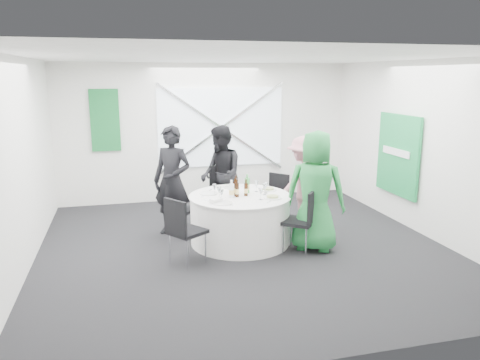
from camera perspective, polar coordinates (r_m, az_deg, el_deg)
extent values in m
plane|color=black|center=(7.19, 0.40, -8.14)|extent=(6.00, 6.00, 0.00)
plane|color=silver|center=(6.73, 0.44, 14.77)|extent=(6.00, 6.00, 0.00)
plane|color=white|center=(9.72, -4.11, 5.81)|extent=(6.00, 0.00, 6.00)
plane|color=white|center=(4.06, 11.27, -4.06)|extent=(6.00, 0.00, 6.00)
plane|color=white|center=(6.72, -25.15, 1.58)|extent=(0.00, 6.00, 6.00)
plane|color=white|center=(8.11, 21.43, 3.61)|extent=(0.00, 6.00, 6.00)
cube|color=white|center=(9.73, -2.32, 6.43)|extent=(2.60, 0.03, 1.60)
cube|color=silver|center=(9.69, -2.27, 6.40)|extent=(2.63, 0.05, 1.84)
cube|color=silver|center=(9.69, -2.27, 6.40)|extent=(2.63, 0.05, 1.84)
cube|color=#136130|center=(9.49, -16.13, 7.00)|extent=(0.55, 0.04, 1.20)
cube|color=#1A9046|center=(8.59, 18.69, 2.93)|extent=(0.05, 1.20, 1.40)
cylinder|color=silver|center=(7.25, 0.00, -4.86)|extent=(1.52, 1.52, 0.74)
cylinder|color=silver|center=(7.14, 0.00, -1.96)|extent=(1.56, 1.56, 0.02)
cube|color=black|center=(8.23, -1.96, -1.94)|extent=(0.45, 0.45, 0.05)
cube|color=black|center=(8.37, -2.31, 0.19)|extent=(0.43, 0.05, 0.48)
cylinder|color=silver|center=(8.51, -1.04, -3.20)|extent=(0.02, 0.02, 0.46)
cylinder|color=silver|center=(8.43, -3.44, -3.37)|extent=(0.02, 0.02, 0.46)
cylinder|color=silver|center=(8.17, -0.42, -3.87)|extent=(0.02, 0.02, 0.46)
cylinder|color=silver|center=(8.09, -2.91, -4.05)|extent=(0.02, 0.02, 0.46)
cube|color=black|center=(7.69, -7.02, -3.61)|extent=(0.54, 0.54, 0.05)
cube|color=black|center=(7.72, -8.23, -1.82)|extent=(0.25, 0.31, 0.41)
cylinder|color=silver|center=(7.95, -7.38, -4.68)|extent=(0.02, 0.02, 0.39)
cylinder|color=silver|center=(7.70, -8.57, -5.30)|extent=(0.02, 0.02, 0.39)
cylinder|color=silver|center=(7.80, -5.41, -4.97)|extent=(0.02, 0.02, 0.39)
cylinder|color=silver|center=(7.55, -6.56, -5.62)|extent=(0.02, 0.02, 0.39)
cube|color=black|center=(8.03, 4.04, -2.66)|extent=(0.57, 0.57, 0.05)
cube|color=black|center=(8.13, 4.77, -0.71)|extent=(0.28, 0.32, 0.44)
cylinder|color=silver|center=(8.15, 5.61, -4.12)|extent=(0.02, 0.02, 0.42)
cylinder|color=silver|center=(8.31, 3.63, -3.76)|extent=(0.02, 0.02, 0.42)
cylinder|color=silver|center=(7.88, 4.43, -4.70)|extent=(0.02, 0.02, 0.42)
cylinder|color=silver|center=(8.04, 2.40, -4.31)|extent=(0.02, 0.02, 0.42)
cube|color=black|center=(6.91, 7.12, -5.07)|extent=(0.60, 0.60, 0.05)
cube|color=black|center=(6.79, 8.83, -3.22)|extent=(0.28, 0.35, 0.46)
cylinder|color=silver|center=(6.79, 8.05, -7.57)|extent=(0.02, 0.02, 0.44)
cylinder|color=silver|center=(7.10, 8.82, -6.67)|extent=(0.02, 0.02, 0.44)
cylinder|color=silver|center=(6.88, 5.26, -7.21)|extent=(0.02, 0.02, 0.44)
cylinder|color=silver|center=(7.19, 6.15, -6.34)|extent=(0.02, 0.02, 0.44)
cube|color=black|center=(6.46, -6.46, -6.27)|extent=(0.60, 0.60, 0.05)
cube|color=black|center=(6.25, -7.90, -4.48)|extent=(0.27, 0.36, 0.46)
cylinder|color=silver|center=(6.56, -8.59, -8.30)|extent=(0.02, 0.02, 0.44)
cylinder|color=silver|center=(6.31, -6.48, -9.08)|extent=(0.02, 0.02, 0.44)
cylinder|color=silver|center=(6.78, -6.33, -7.53)|extent=(0.02, 0.02, 0.44)
cylinder|color=silver|center=(6.54, -4.21, -8.25)|extent=(0.02, 0.02, 0.44)
imported|color=black|center=(7.60, -8.26, -0.12)|extent=(0.78, 0.72, 1.78)
imported|color=black|center=(8.14, -2.35, 0.64)|extent=(0.51, 0.86, 1.72)
imported|color=#BC7A84|center=(7.88, 7.79, -0.38)|extent=(1.12, 0.78, 1.58)
imported|color=#23823C|center=(6.92, 9.19, -1.36)|extent=(1.04, 0.92, 1.79)
cylinder|color=white|center=(7.60, -1.07, -0.93)|extent=(0.24, 0.24, 0.01)
cylinder|color=white|center=(7.25, -3.85, -1.62)|extent=(0.28, 0.28, 0.01)
cylinder|color=white|center=(7.47, 3.47, -1.20)|extent=(0.27, 0.27, 0.01)
cylinder|color=#9EB662|center=(7.46, 3.48, -1.05)|extent=(0.17, 0.17, 0.02)
cylinder|color=white|center=(6.99, 3.98, -2.17)|extent=(0.27, 0.27, 0.01)
cylinder|color=#9EB662|center=(6.98, 3.98, -2.01)|extent=(0.18, 0.18, 0.02)
cylinder|color=white|center=(6.69, -2.14, -2.82)|extent=(0.28, 0.28, 0.01)
cube|color=silver|center=(6.73, -2.96, -2.48)|extent=(0.19, 0.17, 0.05)
cylinder|color=#381A0A|center=(7.10, -0.61, -1.08)|extent=(0.06, 0.06, 0.21)
cylinder|color=#381A0A|center=(7.07, -0.61, 0.00)|extent=(0.02, 0.02, 0.06)
cylinder|color=#E5CD79|center=(7.11, -0.61, -1.24)|extent=(0.06, 0.06, 0.07)
cylinder|color=#381A0A|center=(7.24, -0.49, -0.80)|extent=(0.06, 0.06, 0.22)
cylinder|color=#381A0A|center=(7.21, -0.49, 0.27)|extent=(0.02, 0.02, 0.06)
cylinder|color=#E5CD79|center=(7.24, -0.49, -0.97)|extent=(0.06, 0.06, 0.08)
cylinder|color=#381A0A|center=(7.09, 0.73, -1.16)|extent=(0.06, 0.06, 0.20)
cylinder|color=#381A0A|center=(7.06, 0.73, -0.15)|extent=(0.02, 0.02, 0.06)
cylinder|color=#E5CD79|center=(7.10, 0.73, -1.32)|extent=(0.06, 0.06, 0.07)
cylinder|color=#381A0A|center=(7.02, -0.37, -1.22)|extent=(0.06, 0.06, 0.21)
cylinder|color=#381A0A|center=(6.99, -0.37, -0.13)|extent=(0.02, 0.02, 0.06)
cylinder|color=#E5CD79|center=(7.03, -0.37, -1.39)|extent=(0.06, 0.06, 0.08)
cylinder|color=green|center=(7.26, 0.88, -0.67)|extent=(0.08, 0.08, 0.24)
cylinder|color=green|center=(7.23, 0.88, 0.47)|extent=(0.03, 0.03, 0.06)
cylinder|color=#E5CD79|center=(7.27, 0.88, -0.86)|extent=(0.08, 0.08, 0.08)
cylinder|color=white|center=(6.99, -1.04, -1.32)|extent=(0.08, 0.08, 0.21)
cylinder|color=white|center=(6.96, -1.04, -0.25)|extent=(0.03, 0.03, 0.06)
cylinder|color=#E5CD79|center=(6.99, -1.04, -1.49)|extent=(0.08, 0.08, 0.07)
cylinder|color=white|center=(7.29, 3.15, -1.59)|extent=(0.06, 0.06, 0.00)
cylinder|color=white|center=(7.27, 3.16, -1.19)|extent=(0.01, 0.01, 0.10)
cone|color=white|center=(7.26, 3.16, -0.61)|extent=(0.07, 0.07, 0.08)
cylinder|color=white|center=(7.19, 3.00, -1.78)|extent=(0.06, 0.06, 0.00)
cylinder|color=white|center=(7.18, 3.01, -1.38)|extent=(0.01, 0.01, 0.10)
cone|color=white|center=(7.16, 3.02, -0.79)|extent=(0.07, 0.07, 0.08)
cylinder|color=white|center=(6.99, -2.56, -2.20)|extent=(0.06, 0.06, 0.00)
cylinder|color=white|center=(6.97, -2.56, -1.79)|extent=(0.01, 0.01, 0.10)
cone|color=white|center=(6.96, -2.57, -1.18)|extent=(0.07, 0.07, 0.08)
cylinder|color=white|center=(6.84, -2.27, -2.53)|extent=(0.06, 0.06, 0.00)
cylinder|color=white|center=(6.82, -2.27, -2.11)|extent=(0.01, 0.01, 0.10)
cone|color=white|center=(6.81, -2.28, -1.49)|extent=(0.07, 0.07, 0.08)
cylinder|color=white|center=(7.38, 1.99, -1.40)|extent=(0.06, 0.06, 0.00)
cylinder|color=white|center=(7.37, 2.00, -1.01)|extent=(0.01, 0.01, 0.10)
cone|color=white|center=(7.35, 2.00, -0.43)|extent=(0.07, 0.07, 0.08)
cylinder|color=white|center=(6.90, 2.55, -2.39)|extent=(0.06, 0.06, 0.00)
cylinder|color=white|center=(6.89, 2.56, -1.97)|extent=(0.01, 0.01, 0.10)
cone|color=white|center=(6.87, 2.56, -1.36)|extent=(0.07, 0.07, 0.08)
cylinder|color=white|center=(7.16, -3.10, -1.84)|extent=(0.06, 0.06, 0.00)
cylinder|color=white|center=(7.15, -3.10, -1.44)|extent=(0.01, 0.01, 0.10)
cone|color=white|center=(7.13, -3.11, -0.84)|extent=(0.07, 0.07, 0.08)
cube|color=silver|center=(7.43, 3.86, -1.30)|extent=(0.09, 0.13, 0.01)
cube|color=silver|center=(7.63, 2.21, -0.92)|extent=(0.08, 0.14, 0.01)
cube|color=silver|center=(7.47, -3.67, -1.24)|extent=(0.09, 0.14, 0.01)
cube|color=silver|center=(7.09, -4.62, -2.00)|extent=(0.08, 0.14, 0.01)
cube|color=silver|center=(7.69, 0.61, -0.79)|extent=(0.15, 0.03, 0.01)
cube|color=silver|center=(7.65, -1.87, -0.88)|extent=(0.15, 0.03, 0.01)
cube|color=silver|center=(6.84, -3.99, -2.53)|extent=(0.10, 0.13, 0.01)
cube|color=silver|center=(6.61, -1.40, -3.05)|extent=(0.11, 0.12, 0.01)
cube|color=silver|center=(6.77, 3.51, -2.70)|extent=(0.11, 0.12, 0.01)
cube|color=silver|center=(7.09, 4.62, -2.00)|extent=(0.11, 0.13, 0.01)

